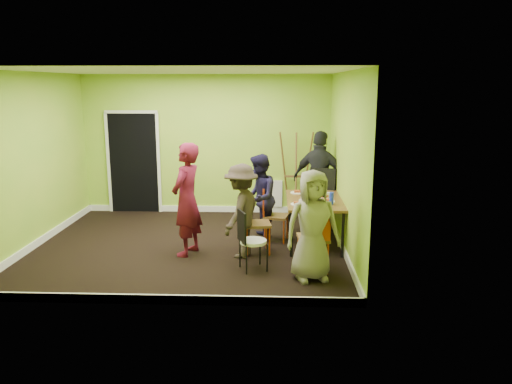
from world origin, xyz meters
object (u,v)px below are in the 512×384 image
chair_left_far (272,211)px  person_left_near (241,211)px  chair_left_near (252,218)px  blue_bottle (331,199)px  person_standing (187,200)px  dining_table (314,203)px  easel (296,174)px  chair_bentwood (249,237)px  person_front_end (312,226)px  orange_bottle (313,194)px  chair_back_end (322,187)px  chair_front_end (314,233)px  thermos (316,193)px  person_left_far (259,198)px  person_back_end (320,179)px

chair_left_far → person_left_near: person_left_near is taller
chair_left_near → person_left_near: 0.28m
blue_bottle → person_standing: (-2.24, -0.27, 0.03)m
blue_bottle → person_left_near: person_left_near is taller
dining_table → easel: bearing=97.5°
chair_bentwood → person_front_end: person_front_end is taller
chair_left_near → blue_bottle: (1.25, 0.16, 0.29)m
orange_bottle → person_front_end: person_front_end is taller
person_left_near → easel: bearing=179.1°
chair_left_near → easel: easel is taller
chair_back_end → person_front_end: size_ratio=0.75×
chair_front_end → orange_bottle: size_ratio=11.83×
thermos → person_standing: person_standing is taller
easel → person_left_far: 1.83m
chair_left_near → chair_front_end: 1.22m
person_back_end → chair_bentwood: bearing=87.3°
chair_left_near → chair_bentwood: (0.00, -0.75, -0.08)m
chair_left_far → chair_back_end: (0.90, 0.68, 0.28)m
person_front_end → easel: bearing=77.5°
orange_bottle → person_left_far: 0.91m
chair_bentwood → dining_table: bearing=120.3°
chair_left_near → orange_bottle: chair_left_near is taller
orange_bottle → thermos: bearing=-81.0°
dining_table → person_standing: bearing=-162.7°
easel → chair_bentwood: bearing=-104.0°
chair_front_end → person_front_end: 0.30m
chair_left_near → person_standing: person_standing is taller
chair_left_far → chair_front_end: chair_front_end is taller
chair_left_near → blue_bottle: 1.29m
chair_front_end → chair_back_end: bearing=76.8°
thermos → person_front_end: person_front_end is taller
chair_back_end → blue_bottle: (0.03, -1.17, 0.05)m
dining_table → blue_bottle: (0.24, -0.36, 0.15)m
person_left_far → dining_table: bearing=87.2°
person_left_far → person_front_end: bearing=28.6°
dining_table → person_left_far: (-0.92, 0.11, 0.04)m
person_standing → person_front_end: 2.09m
chair_left_far → chair_left_near: (-0.31, -0.65, 0.05)m
chair_bentwood → person_left_near: 0.64m
chair_left_near → orange_bottle: bearing=117.3°
chair_left_near → chair_bentwood: 0.75m
person_left_near → person_standing: bearing=-75.5°
orange_bottle → person_standing: person_standing is taller
chair_back_end → person_front_end: bearing=99.1°
chair_left_far → person_left_far: bearing=-73.0°
blue_bottle → person_front_end: person_front_end is taller
chair_bentwood → orange_bottle: size_ratio=10.07×
person_left_near → person_front_end: size_ratio=0.95×
chair_back_end → person_front_end: 2.41m
thermos → person_front_end: bearing=-96.2°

